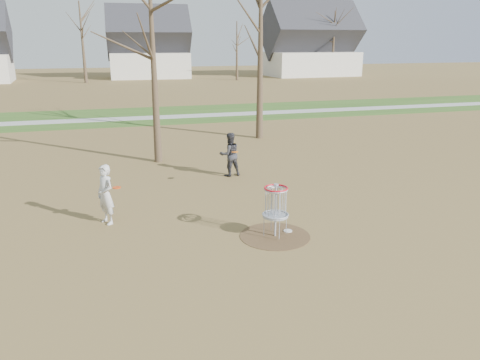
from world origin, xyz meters
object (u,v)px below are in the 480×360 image
player_throwing (230,154)px  disc_grounded (288,231)px  player_standing (106,195)px  disc_golf_basket (276,202)px

player_throwing → disc_grounded: player_throwing is taller
player_standing → disc_golf_basket: (4.08, -2.08, 0.10)m
player_standing → player_throwing: (4.38, 3.60, -0.02)m
player_throwing → disc_golf_basket: player_throwing is taller
player_standing → player_throwing: 5.67m
player_standing → player_throwing: player_standing is taller
player_throwing → disc_grounded: 5.55m
player_throwing → disc_golf_basket: (-0.29, -5.68, 0.11)m
player_standing → disc_grounded: bearing=35.6°
disc_grounded → disc_golf_basket: 1.01m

